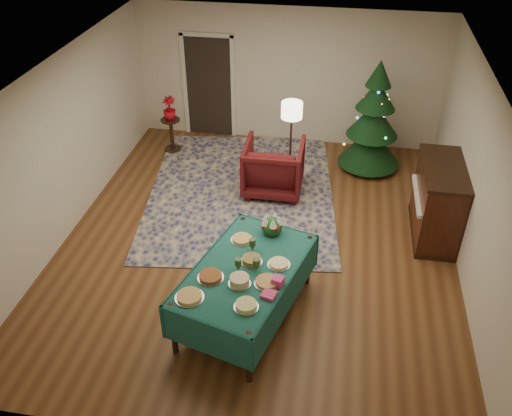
% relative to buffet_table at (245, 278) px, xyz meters
% --- Properties ---
extents(room_shell, '(7.00, 7.00, 7.00)m').
position_rel_buffet_table_xyz_m(room_shell, '(-0.10, 1.60, 0.71)').
color(room_shell, '#593319').
rests_on(room_shell, ground).
extents(doorway, '(1.08, 0.04, 2.16)m').
position_rel_buffet_table_xyz_m(doorway, '(-1.70, 5.08, 0.45)').
color(doorway, black).
rests_on(doorway, ground).
extents(rug, '(3.70, 4.57, 0.02)m').
position_rel_buffet_table_xyz_m(rug, '(-0.63, 2.92, -0.63)').
color(rug, '#14174C').
rests_on(rug, ground).
extents(buffet_table, '(1.72, 2.32, 0.80)m').
position_rel_buffet_table_xyz_m(buffet_table, '(0.00, 0.00, 0.00)').
color(buffet_table, black).
rests_on(buffet_table, ground).
extents(platter_0, '(0.35, 0.35, 0.05)m').
position_rel_buffet_table_xyz_m(platter_0, '(-0.55, -0.63, 0.18)').
color(platter_0, silver).
rests_on(platter_0, buffet_table).
extents(platter_1, '(0.29, 0.29, 0.07)m').
position_rel_buffet_table_xyz_m(platter_1, '(0.13, -0.66, 0.19)').
color(platter_1, silver).
rests_on(platter_1, buffet_table).
extents(platter_2, '(0.33, 0.33, 0.06)m').
position_rel_buffet_table_xyz_m(platter_2, '(-0.38, -0.25, 0.19)').
color(platter_2, silver).
rests_on(platter_2, buffet_table).
extents(platter_3, '(0.28, 0.28, 0.11)m').
position_rel_buffet_table_xyz_m(platter_3, '(-0.02, -0.29, 0.21)').
color(platter_3, silver).
rests_on(platter_3, buffet_table).
extents(platter_4, '(0.32, 0.32, 0.05)m').
position_rel_buffet_table_xyz_m(platter_4, '(0.31, -0.22, 0.18)').
color(platter_4, silver).
rests_on(platter_4, buffet_table).
extents(platter_5, '(0.28, 0.28, 0.08)m').
position_rel_buffet_table_xyz_m(platter_5, '(0.05, 0.13, 0.20)').
color(platter_5, silver).
rests_on(platter_5, buffet_table).
extents(platter_6, '(0.29, 0.29, 0.05)m').
position_rel_buffet_table_xyz_m(platter_6, '(0.40, 0.13, 0.18)').
color(platter_6, silver).
rests_on(platter_6, buffet_table).
extents(platter_7, '(0.30, 0.30, 0.05)m').
position_rel_buffet_table_xyz_m(platter_7, '(-0.15, 0.55, 0.18)').
color(platter_7, silver).
rests_on(platter_7, buffet_table).
extents(goblet_0, '(0.09, 0.09, 0.19)m').
position_rel_buffet_table_xyz_m(goblet_0, '(0.03, 0.36, 0.26)').
color(goblet_0, '#2D471E').
rests_on(goblet_0, buffet_table).
extents(goblet_1, '(0.09, 0.09, 0.19)m').
position_rel_buffet_table_xyz_m(goblet_1, '(0.14, -0.03, 0.26)').
color(goblet_1, '#2D471E').
rests_on(goblet_1, buffet_table).
extents(goblet_2, '(0.09, 0.09, 0.19)m').
position_rel_buffet_table_xyz_m(goblet_2, '(-0.08, -0.06, 0.26)').
color(goblet_2, '#2D471E').
rests_on(goblet_2, buffet_table).
extents(napkin_stack, '(0.20, 0.20, 0.04)m').
position_rel_buffet_table_xyz_m(napkin_stack, '(0.36, -0.44, 0.18)').
color(napkin_stack, '#D63B77').
rests_on(napkin_stack, buffet_table).
extents(gift_box, '(0.16, 0.16, 0.11)m').
position_rel_buffet_table_xyz_m(gift_box, '(0.44, -0.22, 0.21)').
color(gift_box, '#E43F85').
rests_on(gift_box, buffet_table).
extents(centerpiece, '(0.29, 0.29, 0.33)m').
position_rel_buffet_table_xyz_m(centerpiece, '(0.22, 0.77, 0.30)').
color(centerpiece, '#1E4C1E').
rests_on(centerpiece, buffet_table).
extents(armchair, '(1.02, 0.95, 1.04)m').
position_rel_buffet_table_xyz_m(armchair, '(-0.08, 3.09, -0.13)').
color(armchair, '#4C1012').
rests_on(armchair, ground).
extents(floor_lamp, '(0.37, 0.37, 1.52)m').
position_rel_buffet_table_xyz_m(floor_lamp, '(0.16, 3.51, 0.64)').
color(floor_lamp, '#A57F3F').
rests_on(floor_lamp, ground).
extents(side_table, '(0.38, 0.38, 0.68)m').
position_rel_buffet_table_xyz_m(side_table, '(-2.29, 4.23, -0.32)').
color(side_table, black).
rests_on(side_table, ground).
extents(potted_plant, '(0.26, 0.46, 0.26)m').
position_rel_buffet_table_xyz_m(potted_plant, '(-2.29, 4.23, 0.16)').
color(potted_plant, '#AE0C17').
rests_on(potted_plant, side_table).
extents(christmas_tree, '(1.28, 1.28, 2.10)m').
position_rel_buffet_table_xyz_m(christmas_tree, '(1.58, 4.22, 0.30)').
color(christmas_tree, black).
rests_on(christmas_tree, ground).
extents(piano, '(0.67, 1.41, 1.22)m').
position_rel_buffet_table_xyz_m(piano, '(2.58, 2.25, -0.05)').
color(piano, black).
rests_on(piano, ground).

